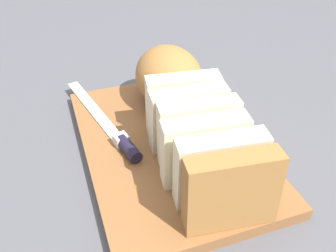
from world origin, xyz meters
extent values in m
plane|color=#4C4C51|center=(0.00, 0.00, 0.00)|extent=(3.00, 3.00, 0.00)
cube|color=brown|center=(0.00, 0.00, 0.01)|extent=(0.40, 0.28, 0.02)
ellipsoid|color=#996633|center=(-0.12, 0.04, 0.07)|extent=(0.16, 0.12, 0.10)
cube|color=beige|center=(-0.02, 0.03, 0.07)|extent=(0.05, 0.12, 0.10)
cube|color=beige|center=(0.02, 0.03, 0.07)|extent=(0.04, 0.12, 0.10)
cube|color=beige|center=(0.05, 0.03, 0.07)|extent=(0.04, 0.12, 0.10)
cube|color=beige|center=(0.09, 0.02, 0.07)|extent=(0.04, 0.12, 0.10)
cube|color=beige|center=(0.13, 0.03, 0.07)|extent=(0.04, 0.12, 0.10)
cube|color=#996633|center=(0.17, 0.03, 0.07)|extent=(0.04, 0.12, 0.10)
cube|color=silver|center=(-0.12, -0.10, 0.02)|extent=(0.22, 0.08, 0.00)
cylinder|color=black|center=(0.01, -0.07, 0.03)|extent=(0.06, 0.03, 0.02)
cube|color=silver|center=(-0.01, -0.07, 0.03)|extent=(0.02, 0.03, 0.02)
sphere|color=tan|center=(0.04, -0.01, 0.02)|extent=(0.01, 0.01, 0.01)
sphere|color=tan|center=(0.00, 0.00, 0.02)|extent=(0.00, 0.00, 0.00)
camera|label=1|loc=(0.44, -0.13, 0.39)|focal=39.14mm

